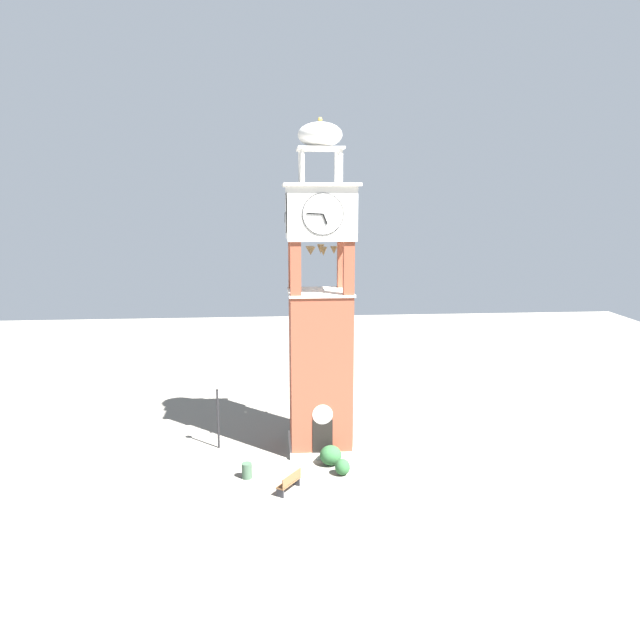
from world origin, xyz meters
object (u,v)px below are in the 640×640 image
(park_bench, at_px, (290,482))
(lamp_post, at_px, (217,403))
(clock_tower, at_px, (320,320))
(trash_bin, at_px, (247,471))

(park_bench, xyz_separation_m, lamp_post, (-3.85, 5.69, 2.18))
(clock_tower, relative_size, park_bench, 11.60)
(trash_bin, bearing_deg, park_bench, -37.83)
(park_bench, height_order, trash_bin, park_bench)
(park_bench, distance_m, lamp_post, 7.21)
(clock_tower, xyz_separation_m, trash_bin, (-4.05, -3.71, -7.04))
(park_bench, xyz_separation_m, trash_bin, (-2.12, 1.65, -0.08))
(lamp_post, bearing_deg, clock_tower, -3.22)
(clock_tower, distance_m, park_bench, 8.99)
(clock_tower, height_order, lamp_post, clock_tower)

